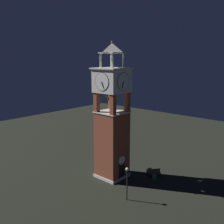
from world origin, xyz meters
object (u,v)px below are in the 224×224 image
at_px(trash_bin, 154,178).
at_px(lamp_post, 127,178).
at_px(clock_tower, 112,123).
at_px(park_bench, 154,173).

bearing_deg(trash_bin, lamp_post, -177.33).
bearing_deg(trash_bin, clock_tower, 117.01).
height_order(park_bench, lamp_post, lamp_post).
xyz_separation_m(clock_tower, park_bench, (3.56, -4.10, -6.49)).
distance_m(clock_tower, park_bench, 8.46).
height_order(lamp_post, trash_bin, lamp_post).
bearing_deg(trash_bin, park_bench, 31.31).
relative_size(park_bench, lamp_post, 0.42).
relative_size(clock_tower, park_bench, 10.94).
bearing_deg(park_bench, trash_bin, -148.69).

